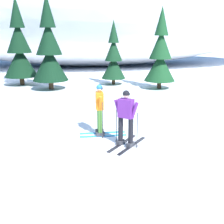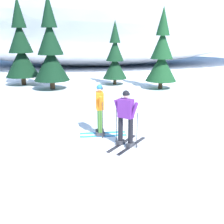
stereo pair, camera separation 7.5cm
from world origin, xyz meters
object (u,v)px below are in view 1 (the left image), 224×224
skier_purple_jacket (126,117)px  pine_tree_center_left (19,49)px  skier_orange_jacket (100,109)px  pine_tree_far_right (160,55)px  pine_tree_center_right (114,58)px  pine_tree_center (49,51)px

skier_purple_jacket → pine_tree_center_left: size_ratio=0.31×
skier_orange_jacket → pine_tree_center_left: size_ratio=0.31×
skier_orange_jacket → pine_tree_far_right: pine_tree_far_right is taller
skier_orange_jacket → pine_tree_center_right: bearing=79.6°
pine_tree_center → pine_tree_center_right: size_ratio=1.33×
pine_tree_center_right → pine_tree_far_right: bearing=-34.6°
skier_orange_jacket → pine_tree_center_right: size_ratio=0.41×
skier_orange_jacket → pine_tree_center_right: pine_tree_center_right is taller
pine_tree_center_left → pine_tree_center_right: 6.22m
skier_orange_jacket → pine_tree_far_right: bearing=60.6°
skier_purple_jacket → pine_tree_far_right: (3.75, 8.94, 1.15)m
skier_orange_jacket → pine_tree_far_right: size_ratio=0.35×
pine_tree_center → pine_tree_center_right: pine_tree_center is taller
pine_tree_center → pine_tree_center_right: 4.30m
pine_tree_center_left → pine_tree_far_right: 9.16m
skier_orange_jacket → pine_tree_center_left: pine_tree_center_left is taller
skier_orange_jacket → skier_purple_jacket: size_ratio=1.00×
skier_orange_jacket → pine_tree_center: (-2.30, 8.50, 1.45)m
pine_tree_center → pine_tree_center_right: (4.08, 1.20, -0.59)m
skier_orange_jacket → pine_tree_far_right: 9.11m
skier_orange_jacket → pine_tree_center: pine_tree_center is taller
pine_tree_center_left → pine_tree_center: pine_tree_center_left is taller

